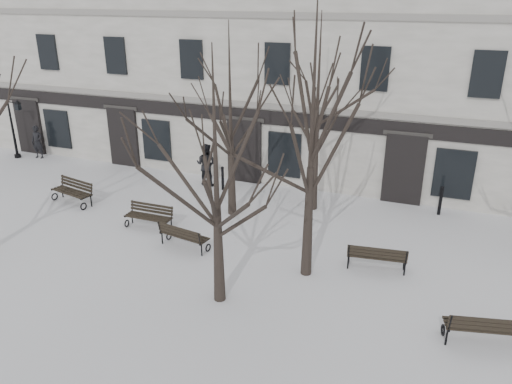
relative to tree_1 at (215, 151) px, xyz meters
The scene contains 16 objects.
ground 4.61m from the tree_1, 65.74° to the left, with size 100.00×100.00×0.00m, color white.
building 14.20m from the tree_1, 87.82° to the left, with size 40.40×10.20×11.40m.
tree_1 is the anchor object (origin of this frame).
tree_2 3.05m from the tree_1, 49.59° to the left, with size 5.82×5.82×8.31m.
tree_4 5.96m from the tree_1, 110.20° to the left, with size 5.10×5.10×7.29m.
tree_5 7.26m from the tree_1, 83.65° to the left, with size 5.30×5.30×7.58m.
bench_0 10.35m from the tree_1, 153.98° to the left, with size 2.05×1.11×0.99m.
bench_1 5.17m from the tree_1, 136.40° to the left, with size 1.87×0.94×0.90m.
bench_2 7.97m from the tree_1, ahead, with size 2.02×1.10×0.97m.
bench_3 6.76m from the tree_1, 143.06° to the left, with size 1.80×0.67×0.90m.
bench_4 6.41m from the tree_1, 39.47° to the left, with size 1.89×0.89×0.92m.
lamp_post 17.56m from the tree_1, 152.18° to the left, with size 0.97×0.36×3.11m.
bollard_a 9.33m from the tree_1, 114.01° to the left, with size 0.14×0.14×1.10m.
bollard_b 10.79m from the tree_1, 56.39° to the left, with size 0.15×0.15×1.20m.
pedestrian_a 17.34m from the tree_1, 149.55° to the left, with size 0.63×0.42×1.73m, color black.
pedestrian_b 10.26m from the tree_1, 118.61° to the left, with size 0.94×0.73×1.92m, color black.
Camera 1 is at (4.77, -12.10, 8.15)m, focal length 35.00 mm.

